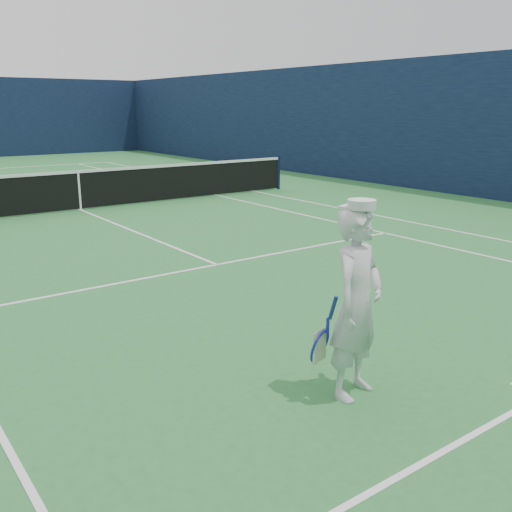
# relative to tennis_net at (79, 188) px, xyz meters

# --- Properties ---
(ground) EXTENTS (80.00, 80.00, 0.00)m
(ground) POSITION_rel_tennis_net_xyz_m (0.00, 0.00, -0.55)
(ground) COLOR #2C7437
(ground) RESTS_ON ground
(court_markings) EXTENTS (11.03, 23.83, 0.01)m
(court_markings) POSITION_rel_tennis_net_xyz_m (0.00, 0.00, -0.55)
(court_markings) COLOR white
(court_markings) RESTS_ON ground
(windscreen_fence) EXTENTS (20.12, 36.12, 4.00)m
(windscreen_fence) POSITION_rel_tennis_net_xyz_m (0.00, 0.00, 1.45)
(windscreen_fence) COLOR #0D1832
(windscreen_fence) RESTS_ON ground
(tennis_net) EXTENTS (12.88, 0.09, 1.07)m
(tennis_net) POSITION_rel_tennis_net_xyz_m (0.00, 0.00, 0.00)
(tennis_net) COLOR #141E4C
(tennis_net) RESTS_ON ground
(tennis_player) EXTENTS (0.84, 0.57, 1.79)m
(tennis_player) POSITION_rel_tennis_net_xyz_m (-1.34, -10.82, 0.32)
(tennis_player) COLOR white
(tennis_player) RESTS_ON ground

